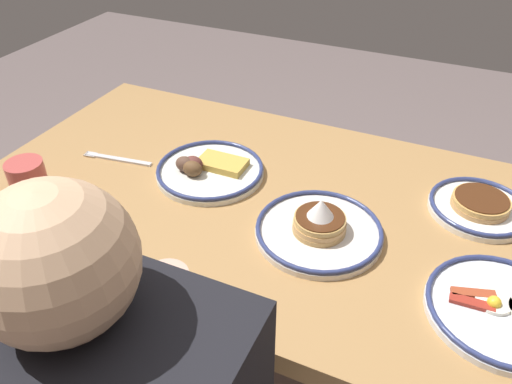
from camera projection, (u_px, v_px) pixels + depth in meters
ground_plane at (274, 380)px, 1.61m from camera, size 6.00×6.00×0.00m
dining_table at (279, 229)px, 1.23m from camera, size 1.49×0.80×0.73m
plate_near_main at (208, 169)px, 1.26m from camera, size 0.27×0.27×0.05m
plate_center_pancakes at (502, 310)px, 0.90m from camera, size 0.27×0.27×0.04m
plate_far_companion at (479, 206)px, 1.14m from camera, size 0.22×0.22×0.04m
plate_far_side at (319, 228)px, 1.07m from camera, size 0.28×0.28×0.10m
coffee_mug at (27, 179)px, 1.17m from camera, size 0.12×0.09×0.09m
fork_near at (117, 159)px, 1.32m from camera, size 0.19×0.04×0.01m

